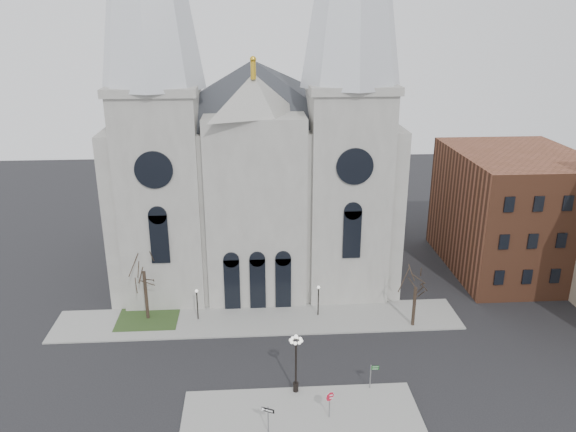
{
  "coord_description": "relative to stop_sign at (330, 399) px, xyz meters",
  "views": [
    {
      "loc": [
        -0.32,
        -38.08,
        28.57
      ],
      "look_at": [
        2.73,
        8.0,
        12.06
      ],
      "focal_mm": 35.0,
      "sensor_mm": 36.0,
      "label": 1
    }
  ],
  "objects": [
    {
      "name": "stop_sign",
      "position": [
        0.0,
        0.0,
        0.0
      ],
      "size": [
        0.81,
        0.17,
        2.26
      ],
      "rotation": [
        0.0,
        0.0,
        0.17
      ],
      "color": "slate",
      "rests_on": "sidewalk_near"
    },
    {
      "name": "street_name_sign",
      "position": [
        3.84,
        3.25,
        -0.34
      ],
      "size": [
        0.7,
        0.09,
        2.17
      ],
      "rotation": [
        0.0,
        0.0,
        -0.03
      ],
      "color": "slate",
      "rests_on": "sidewalk_near"
    },
    {
      "name": "globe_lamp",
      "position": [
        -2.26,
        3.25,
        1.64
      ],
      "size": [
        1.33,
        1.33,
        5.2
      ],
      "rotation": [
        0.0,
        0.0,
        -0.21
      ],
      "color": "black",
      "rests_on": "sidewalk_near"
    },
    {
      "name": "cathedral",
      "position": [
        -5.06,
        26.61,
        16.71
      ],
      "size": [
        33.0,
        26.66,
        54.0
      ],
      "color": "gray",
      "rests_on": "ground"
    },
    {
      "name": "bg_building_brick",
      "position": [
        24.94,
        25.75,
        5.23
      ],
      "size": [
        14.0,
        18.0,
        14.0
      ],
      "primitive_type": "cube",
      "color": "brown",
      "rests_on": "ground"
    },
    {
      "name": "tree_right",
      "position": [
        9.94,
        12.75,
        2.7
      ],
      "size": [
        3.2,
        3.2,
        6.0
      ],
      "color": "black",
      "rests_on": "ground"
    },
    {
      "name": "sidewalk_far",
      "position": [
        -5.06,
        14.75,
        -1.7
      ],
      "size": [
        40.0,
        6.0,
        0.14
      ],
      "primitive_type": "cube",
      "color": "gray",
      "rests_on": "ground"
    },
    {
      "name": "one_way_sign",
      "position": [
        -4.62,
        -1.38,
        -0.11
      ],
      "size": [
        0.91,
        0.45,
        2.25
      ],
      "rotation": [
        0.0,
        0.0,
        -0.44
      ],
      "color": "slate",
      "rests_on": "sidewalk_near"
    },
    {
      "name": "tree_left",
      "position": [
        -16.06,
        15.75,
        3.82
      ],
      "size": [
        3.2,
        3.2,
        7.5
      ],
      "color": "black",
      "rests_on": "ground"
    },
    {
      "name": "ped_lamp_right",
      "position": [
        0.94,
        15.25,
        0.56
      ],
      "size": [
        0.32,
        0.32,
        3.26
      ],
      "color": "black",
      "rests_on": "sidewalk_far"
    },
    {
      "name": "sidewalk_near",
      "position": [
        -2.06,
        -1.25,
        -1.7
      ],
      "size": [
        18.0,
        10.0,
        0.14
      ],
      "primitive_type": "cube",
      "color": "gray",
      "rests_on": "ground"
    },
    {
      "name": "grass_patch",
      "position": [
        -16.06,
        15.75,
        -1.68
      ],
      "size": [
        6.0,
        5.0,
        0.18
      ],
      "primitive_type": "cube",
      "color": "#29401B",
      "rests_on": "ground"
    },
    {
      "name": "ped_lamp_left",
      "position": [
        -11.06,
        15.25,
        0.56
      ],
      "size": [
        0.32,
        0.32,
        3.26
      ],
      "color": "black",
      "rests_on": "sidewalk_far"
    },
    {
      "name": "ground",
      "position": [
        -5.06,
        3.75,
        -1.77
      ],
      "size": [
        160.0,
        160.0,
        0.0
      ],
      "primitive_type": "plane",
      "color": "black",
      "rests_on": "ground"
    }
  ]
}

